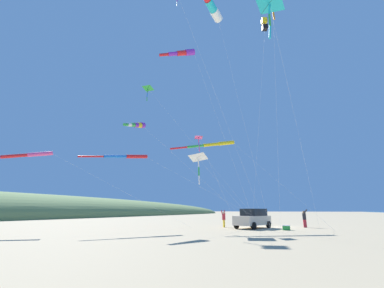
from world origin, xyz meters
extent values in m
plane|color=tan|center=(0.00, 0.00, 0.00)|extent=(600.00, 600.00, 0.00)
cube|color=beige|center=(-1.41, -3.21, 0.75)|extent=(2.98, 4.65, 0.84)
cube|color=black|center=(-1.31, -2.88, 1.51)|extent=(2.28, 2.93, 0.68)
cylinder|color=black|center=(-0.93, -4.87, 0.33)|extent=(0.40, 0.70, 0.66)
cylinder|color=black|center=(-2.71, -4.36, 0.33)|extent=(0.40, 0.70, 0.66)
cylinder|color=black|center=(-0.11, -2.07, 0.33)|extent=(0.40, 0.70, 0.66)
cylinder|color=black|center=(-1.89, -1.55, 0.33)|extent=(0.40, 0.70, 0.66)
cube|color=green|center=(1.78, -4.19, 0.18)|extent=(0.60, 0.40, 0.36)
cube|color=white|center=(1.78, -4.19, 0.39)|extent=(0.62, 0.42, 0.06)
cube|color=#B72833|center=(3.10, 0.38, 0.38)|extent=(0.32, 0.21, 0.77)
cylinder|color=#232328|center=(3.10, 0.38, 1.09)|extent=(0.41, 0.41, 0.64)
sphere|color=brown|center=(3.10, 0.38, 1.52)|extent=(0.24, 0.24, 0.24)
cylinder|color=#232328|center=(3.22, 0.57, 1.57)|extent=(0.40, 0.17, 0.48)
cylinder|color=#232328|center=(3.28, 0.26, 1.57)|extent=(0.40, 0.17, 0.48)
cube|color=#232328|center=(-1.09, 2.21, 0.28)|extent=(0.15, 0.23, 0.55)
cylinder|color=gold|center=(-1.09, 2.21, 0.78)|extent=(0.30, 0.30, 0.46)
sphere|color=brown|center=(-1.09, 2.21, 1.10)|extent=(0.17, 0.17, 0.17)
cylinder|color=gold|center=(-1.22, 2.30, 1.13)|extent=(0.12, 0.29, 0.35)
cylinder|color=gold|center=(-1.00, 2.34, 1.13)|extent=(0.12, 0.29, 0.35)
cube|color=gold|center=(-4.43, -3.02, 0.37)|extent=(0.28, 0.32, 0.73)
cylinder|color=#B72833|center=(-4.43, -3.02, 1.04)|extent=(0.47, 0.47, 0.61)
sphere|color=tan|center=(-4.43, -3.02, 1.46)|extent=(0.23, 0.23, 0.23)
cylinder|color=#B72833|center=(-4.63, -2.98, 1.50)|extent=(0.28, 0.36, 0.46)
cylinder|color=#B72833|center=(-4.39, -2.81, 1.50)|extent=(0.28, 0.36, 0.46)
cylinder|color=red|center=(-11.50, -8.88, 7.01)|extent=(1.33, 2.21, 0.65)
cylinder|color=blue|center=(-12.48, -10.89, 6.72)|extent=(1.24, 2.16, 0.55)
cylinder|color=red|center=(-13.46, -12.90, 6.43)|extent=(1.14, 2.10, 0.45)
cylinder|color=white|center=(-5.02, -5.77, 3.53)|extent=(11.99, 4.23, 7.06)
cylinder|color=white|center=(2.93, -8.90, 19.50)|extent=(0.25, 0.18, 0.96)
cylinder|color=orange|center=(2.91, -8.86, 18.55)|extent=(0.23, 0.25, 0.95)
cylinder|color=white|center=(2.07, -6.01, 10.47)|extent=(1.88, 5.57, 20.94)
cylinder|color=purple|center=(-11.89, -7.83, 10.77)|extent=(0.63, 0.69, 0.75)
cylinder|color=yellow|center=(-11.89, -8.34, 10.62)|extent=(0.56, 0.67, 0.68)
cylinder|color=purple|center=(-11.90, -8.85, 10.48)|extent=(0.49, 0.65, 0.62)
cylinder|color=green|center=(-11.90, -9.36, 10.33)|extent=(0.42, 0.63, 0.55)
cylinder|color=white|center=(-11.90, -9.88, 10.18)|extent=(0.36, 0.61, 0.48)
cylinder|color=green|center=(-11.91, -10.39, 10.04)|extent=(0.29, 0.59, 0.42)
cylinder|color=white|center=(-6.69, -4.83, 5.34)|extent=(10.40, 5.49, 10.69)
cylinder|color=purple|center=(-5.24, -9.30, 16.99)|extent=(1.17, 1.14, 0.83)
cylinder|color=red|center=(-5.89, -9.88, 16.73)|extent=(1.08, 1.04, 0.73)
cylinder|color=purple|center=(-6.53, -10.46, 16.48)|extent=(0.98, 0.94, 0.62)
cylinder|color=red|center=(-7.17, -11.04, 16.23)|extent=(0.88, 0.83, 0.51)
cylinder|color=white|center=(-2.87, -6.58, 8.48)|extent=(4.12, 4.87, 16.96)
cylinder|color=purple|center=(-4.48, -13.28, 19.52)|extent=(0.13, 0.10, 0.44)
cylinder|color=white|center=(-4.50, -13.28, 19.09)|extent=(0.08, 0.10, 0.44)
cylinder|color=white|center=(-2.46, -7.41, 10.09)|extent=(4.06, 11.76, 20.18)
pyramid|color=green|center=(-13.82, -4.60, 17.24)|extent=(1.32, 1.53, 0.52)
cylinder|color=black|center=(-13.79, -4.61, 17.17)|extent=(0.95, 0.50, 0.55)
cylinder|color=green|center=(-13.82, -4.63, 16.82)|extent=(0.18, 0.15, 0.59)
cylinder|color=blue|center=(-13.85, -4.63, 16.23)|extent=(0.15, 0.15, 0.59)
cylinder|color=green|center=(-13.84, -4.64, 15.65)|extent=(0.16, 0.18, 0.59)
cylinder|color=white|center=(-7.72, -1.30, 8.56)|extent=(12.15, 6.63, 17.13)
cylinder|color=#EF4C93|center=(-17.68, -14.92, 6.67)|extent=(1.59, 1.75, 0.70)
cylinder|color=red|center=(-18.94, -16.39, 6.33)|extent=(1.53, 1.70, 0.64)
cylinder|color=white|center=(-12.07, -9.63, 3.38)|extent=(9.96, 9.12, 6.76)
pyramid|color=#1EB7C6|center=(3.00, -12.65, 16.58)|extent=(2.45, 2.60, 0.65)
cylinder|color=black|center=(3.03, -12.67, 16.45)|extent=(1.52, 1.15, 0.57)
cylinder|color=#1EB7C6|center=(2.99, -12.71, 15.86)|extent=(0.29, 0.30, 1.00)
cylinder|color=green|center=(2.94, -12.73, 14.88)|extent=(0.23, 0.25, 0.99)
cylinder|color=#1EB7C6|center=(2.88, -12.73, 13.91)|extent=(0.29, 0.24, 0.99)
cylinder|color=white|center=(3.70, -5.82, 8.19)|extent=(1.35, 13.70, 16.38)
cube|color=yellow|center=(1.43, -4.02, 22.28)|extent=(0.75, 0.75, 0.55)
cube|color=black|center=(1.43, -4.02, 21.39)|extent=(0.75, 0.75, 0.55)
cylinder|color=black|center=(1.32, -4.39, 21.84)|extent=(0.02, 0.02, 1.44)
cylinder|color=black|center=(1.81, -4.14, 21.84)|extent=(0.02, 0.02, 1.44)
cylinder|color=black|center=(1.06, -3.90, 21.84)|extent=(0.02, 0.02, 1.44)
cylinder|color=black|center=(1.55, -3.65, 21.84)|extent=(0.02, 0.02, 1.44)
cylinder|color=white|center=(-0.81, -0.24, 10.56)|extent=(4.51, 7.56, 21.12)
pyramid|color=#EF4C93|center=(-5.95, -5.89, 9.15)|extent=(0.77, 1.13, 0.27)
cylinder|color=black|center=(-5.93, -5.89, 9.09)|extent=(0.97, 0.07, 0.22)
cylinder|color=#EF4C93|center=(-5.92, -5.89, 8.79)|extent=(0.12, 0.10, 0.50)
cylinder|color=purple|center=(-5.89, -5.87, 8.29)|extent=(0.13, 0.16, 0.50)
cylinder|color=#EF4C93|center=(-5.85, -5.87, 7.80)|extent=(0.17, 0.16, 0.51)
cylinder|color=white|center=(-4.31, -4.90, 4.52)|extent=(3.26, 1.99, 9.05)
pyramid|color=white|center=(-4.89, -8.35, 6.47)|extent=(1.74, 2.05, 0.69)
cylinder|color=black|center=(-4.85, -8.37, 6.38)|extent=(1.30, 0.62, 0.71)
cylinder|color=white|center=(-4.83, -8.32, 5.90)|extent=(0.18, 0.24, 0.80)
cylinder|color=green|center=(-4.83, -8.25, 5.11)|extent=(0.16, 0.20, 0.80)
cylinder|color=white|center=(-4.83, -8.19, 4.33)|extent=(0.17, 0.20, 0.79)
cylinder|color=white|center=(-2.64, -6.41, 3.16)|extent=(4.42, 3.92, 6.32)
cylinder|color=white|center=(-2.58, -8.65, 20.95)|extent=(0.94, 1.38, 0.96)
cylinder|color=#1EB7C6|center=(-2.63, -9.94, 21.02)|extent=(0.82, 1.37, 0.84)
cylinder|color=white|center=(-0.87, -7.12, 10.35)|extent=(3.36, 1.78, 20.69)
cylinder|color=yellow|center=(-4.08, -2.37, 9.11)|extent=(1.67, 1.66, 0.75)
cylinder|color=yellow|center=(-5.40, -3.68, 8.77)|extent=(1.61, 1.60, 0.67)
cylinder|color=green|center=(-6.73, -4.99, 8.43)|extent=(1.55, 1.54, 0.60)
cylinder|color=red|center=(-8.05, -6.31, 8.10)|extent=(1.48, 1.47, 0.52)
cylinder|color=white|center=(1.07, -1.85, 4.59)|extent=(8.98, 0.28, 9.18)
camera|label=1|loc=(4.60, -28.65, 1.71)|focal=23.31mm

